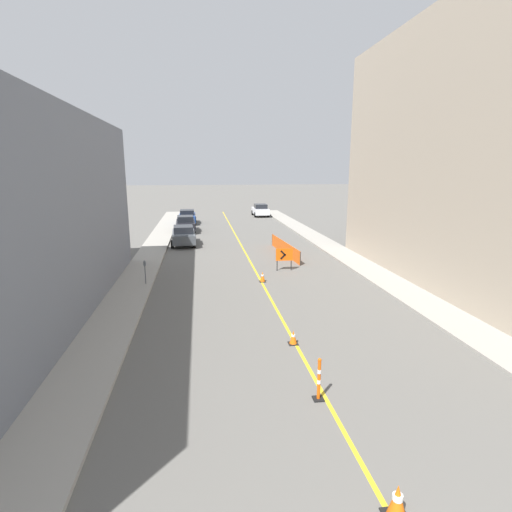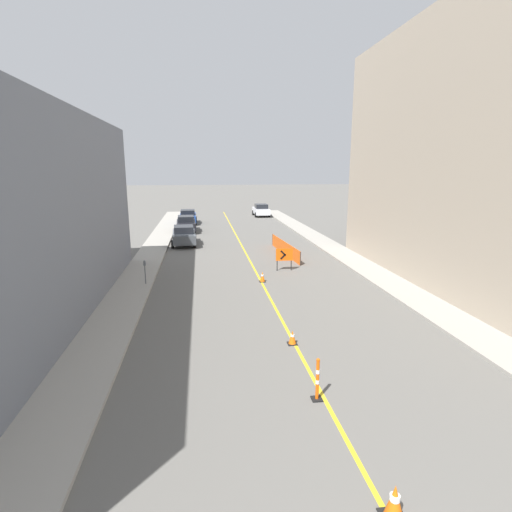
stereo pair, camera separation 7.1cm
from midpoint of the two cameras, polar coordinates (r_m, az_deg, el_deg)
lane_stripe at (r=30.16m, az=-1.51°, el=0.62°), size 0.12×56.23×0.01m
sidewalk_left at (r=30.20m, az=-14.68°, el=0.35°), size 2.03×56.23×0.14m
sidewalk_right at (r=31.65m, az=11.04°, el=1.08°), size 2.03×56.23×0.14m
building_facade_right at (r=23.09m, az=30.85°, el=12.49°), size 6.00×22.28×13.79m
traffic_cone_nearest at (r=8.78m, az=19.43°, el=-30.24°), size 0.45×0.45×0.69m
traffic_cone_second at (r=14.67m, az=5.36°, el=-11.51°), size 0.34×0.34×0.51m
traffic_cone_third at (r=22.18m, az=1.02°, el=-2.98°), size 0.34×0.34×0.58m
delineator_post_front at (r=11.46m, az=8.95°, el=-17.34°), size 0.29×0.29×1.23m
arrow_barricade_primary at (r=24.51m, az=4.14°, el=0.08°), size 1.04×0.11×1.38m
safety_mesh_fence at (r=29.23m, az=4.22°, el=1.14°), size 0.60×7.18×0.93m
parked_car_curb_near at (r=33.24m, az=-10.18°, el=2.94°), size 2.02×4.39×1.59m
parked_car_curb_mid at (r=40.16m, az=-9.91°, el=4.57°), size 1.98×4.37×1.59m
parked_car_curb_far at (r=46.01m, az=-9.65°, el=5.57°), size 1.94×4.33×1.59m
parked_car_opposite_side at (r=52.54m, az=0.76°, el=6.59°), size 1.93×4.30×1.59m
parking_meter_near_curb at (r=21.95m, az=-15.52°, el=-1.56°), size 0.12×0.11×1.29m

